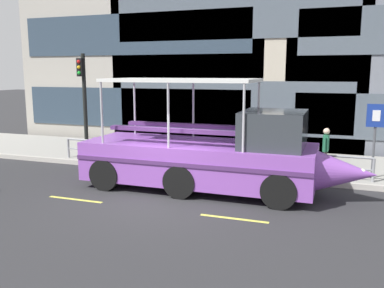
# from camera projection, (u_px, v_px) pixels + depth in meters

# --- Properties ---
(ground_plane) EXTENTS (120.00, 120.00, 0.00)m
(ground_plane) POSITION_uv_depth(u_px,v_px,m) (162.00, 199.00, 12.16)
(ground_plane) COLOR #2B2B2D
(sidewalk) EXTENTS (32.00, 4.80, 0.18)m
(sidewalk) POSITION_uv_depth(u_px,v_px,m) (215.00, 159.00, 17.34)
(sidewalk) COLOR #99968E
(sidewalk) RESTS_ON ground_plane
(curb_edge) EXTENTS (32.00, 0.18, 0.18)m
(curb_edge) POSITION_uv_depth(u_px,v_px,m) (196.00, 172.00, 15.03)
(curb_edge) COLOR #B2ADA3
(curb_edge) RESTS_ON ground_plane
(lane_centreline) EXTENTS (25.80, 0.12, 0.01)m
(lane_centreline) POSITION_uv_depth(u_px,v_px,m) (149.00, 208.00, 11.35)
(lane_centreline) COLOR #DBD64C
(lane_centreline) RESTS_ON ground_plane
(curb_guardrail) EXTENTS (11.81, 0.09, 0.82)m
(curb_guardrail) POSITION_uv_depth(u_px,v_px,m) (202.00, 154.00, 15.20)
(curb_guardrail) COLOR gray
(curb_guardrail) RESTS_ON sidewalk
(traffic_light_pole) EXTENTS (0.24, 0.46, 4.26)m
(traffic_light_pole) POSITION_uv_depth(u_px,v_px,m) (84.00, 96.00, 16.74)
(traffic_light_pole) COLOR black
(traffic_light_pole) RESTS_ON sidewalk
(parking_sign) EXTENTS (0.60, 0.12, 2.50)m
(parking_sign) POSITION_uv_depth(u_px,v_px,m) (375.00, 128.00, 13.58)
(parking_sign) COLOR #4C4F54
(parking_sign) RESTS_ON sidewalk
(duck_tour_boat) EXTENTS (9.08, 2.58, 3.51)m
(duck_tour_boat) POSITION_uv_depth(u_px,v_px,m) (214.00, 156.00, 12.92)
(duck_tour_boat) COLOR purple
(duck_tour_boat) RESTS_ON ground_plane
(pedestrian_near_bow) EXTENTS (0.22, 0.46, 1.61)m
(pedestrian_near_bow) POSITION_uv_depth(u_px,v_px,m) (326.00, 146.00, 14.34)
(pedestrian_near_bow) COLOR #47423D
(pedestrian_near_bow) RESTS_ON sidewalk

